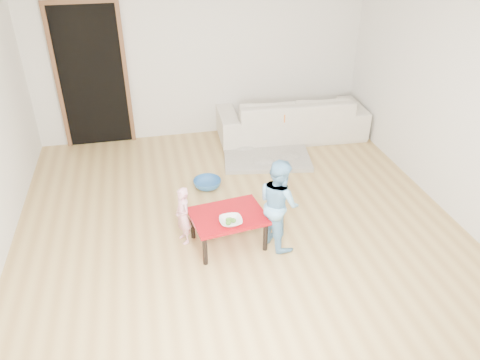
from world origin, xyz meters
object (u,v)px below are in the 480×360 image
object	(u,v)px
red_table	(228,229)
bowl	(231,221)
child_pink	(183,216)
sofa	(291,117)
child_blue	(279,203)
basin	(207,184)

from	to	relation	value
red_table	bowl	xyz separation A→B (m)	(-0.00, -0.16, 0.22)
bowl	child_pink	size ratio (longest dim) A/B	0.35
child_pink	sofa	bearing A→B (deg)	122.34
child_pink	child_blue	size ratio (longest dim) A/B	0.66
child_pink	basin	bearing A→B (deg)	140.72
sofa	child_blue	bearing A→B (deg)	72.07
red_table	bowl	world-z (taller)	bowl
bowl	basin	bearing A→B (deg)	91.57
child_blue	child_pink	bearing A→B (deg)	58.78
child_pink	bowl	bearing A→B (deg)	37.67
red_table	sofa	bearing A→B (deg)	58.85
sofa	red_table	size ratio (longest dim) A/B	2.98
child_pink	basin	xyz separation A→B (m)	(0.42, 1.05, -0.28)
sofa	red_table	distance (m)	2.90
sofa	child_pink	bearing A→B (deg)	52.74
child_blue	bowl	bearing A→B (deg)	80.76
red_table	child_blue	bearing A→B (deg)	-9.55
child_blue	basin	xyz separation A→B (m)	(-0.57, 1.29, -0.45)
child_pink	child_blue	xyz separation A→B (m)	(0.98, -0.24, 0.17)
sofa	child_pink	distance (m)	3.04
bowl	child_blue	distance (m)	0.54
red_table	basin	distance (m)	1.21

